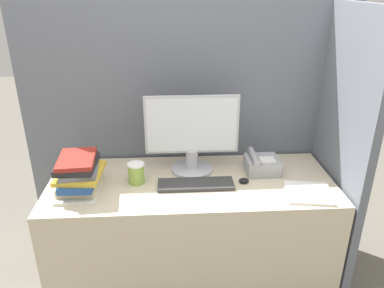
{
  "coord_description": "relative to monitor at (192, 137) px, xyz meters",
  "views": [
    {
      "loc": [
        -0.11,
        -1.51,
        1.75
      ],
      "look_at": [
        0.0,
        0.35,
        0.93
      ],
      "focal_mm": 35.0,
      "sensor_mm": 36.0,
      "label": 1
    }
  ],
  "objects": [
    {
      "name": "monitor",
      "position": [
        0.0,
        0.0,
        0.0
      ],
      "size": [
        0.53,
        0.24,
        0.46
      ],
      "color": "#B7B7BC",
      "rests_on": "desk"
    },
    {
      "name": "cubicle_panel_right",
      "position": [
        0.82,
        -0.09,
        -0.11
      ],
      "size": [
        0.04,
        0.7,
        1.66
      ],
      "color": "slate",
      "rests_on": "ground_plane"
    },
    {
      "name": "mouse",
      "position": [
        0.28,
        -0.16,
        -0.2
      ],
      "size": [
        0.06,
        0.05,
        0.02
      ],
      "color": "black",
      "rests_on": "desk"
    },
    {
      "name": "coffee_cup",
      "position": [
        -0.31,
        -0.12,
        -0.16
      ],
      "size": [
        0.09,
        0.09,
        0.12
      ],
      "color": "#8CB247",
      "rests_on": "desk"
    },
    {
      "name": "desk_telephone",
      "position": [
        0.4,
        -0.04,
        -0.16
      ],
      "size": [
        0.19,
        0.18,
        0.12
      ],
      "color": "#99999E",
      "rests_on": "desk"
    },
    {
      "name": "paper_pile",
      "position": [
        0.59,
        -0.3,
        -0.21
      ],
      "size": [
        0.27,
        0.26,
        0.02
      ],
      "color": "white",
      "rests_on": "desk"
    },
    {
      "name": "desk",
      "position": [
        -0.01,
        -0.12,
        -0.57
      ],
      "size": [
        1.59,
        0.64,
        0.72
      ],
      "color": "beige",
      "rests_on": "ground_plane"
    },
    {
      "name": "keyboard",
      "position": [
        0.01,
        -0.18,
        -0.2
      ],
      "size": [
        0.41,
        0.13,
        0.02
      ],
      "color": "#333333",
      "rests_on": "desk"
    },
    {
      "name": "book_stack",
      "position": [
        -0.6,
        -0.2,
        -0.12
      ],
      "size": [
        0.24,
        0.3,
        0.2
      ],
      "color": "silver",
      "rests_on": "desk"
    },
    {
      "name": "cubicle_panel_rear",
      "position": [
        -0.01,
        0.23,
        -0.11
      ],
      "size": [
        1.99,
        0.04,
        1.66
      ],
      "color": "slate",
      "rests_on": "ground_plane"
    }
  ]
}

